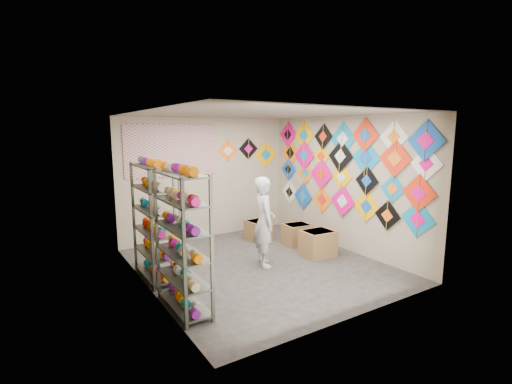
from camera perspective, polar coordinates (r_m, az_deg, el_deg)
ground at (r=6.86m, az=0.64°, el=-11.20°), size 4.50×4.50×0.00m
room_walls at (r=6.47m, az=0.66°, el=2.57°), size 4.50×4.50×4.50m
shelf_rack_front at (r=5.07m, az=-11.25°, el=-7.55°), size 0.40×1.10×1.90m
shelf_rack_back at (r=6.27m, az=-15.52°, el=-4.46°), size 0.40×1.10×1.90m
string_spools at (r=5.64m, az=-13.66°, el=-4.92°), size 0.12×2.36×0.12m
kite_wall_display at (r=7.72m, az=13.12°, el=3.61°), size 0.06×4.29×2.07m
back_wall_kites at (r=8.95m, az=-0.83°, el=6.17°), size 1.64×0.02×0.74m
poster at (r=8.10m, az=-12.83°, el=6.23°), size 2.00×0.01×1.10m
shopkeeper at (r=6.65m, az=1.26°, el=-4.58°), size 0.83×0.76×1.62m
carton_a at (r=7.37m, az=9.48°, el=-7.80°), size 0.63×0.53×0.50m
carton_b at (r=8.03m, az=6.32°, el=-6.50°), size 0.59×0.51×0.45m
carton_c at (r=8.32m, az=0.37°, el=-5.92°), size 0.51×0.55×0.43m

